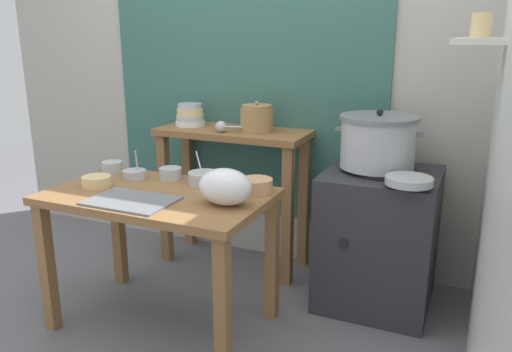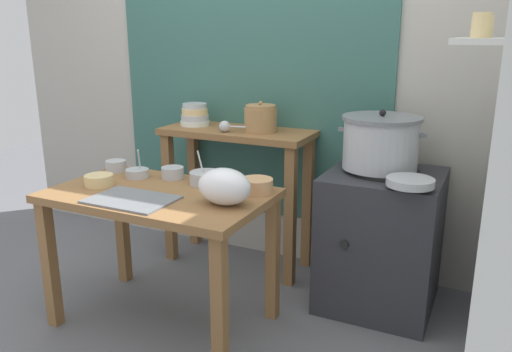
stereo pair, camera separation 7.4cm
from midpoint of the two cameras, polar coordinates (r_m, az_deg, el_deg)
The scene contains 18 objects.
ground_plane at distance 2.79m, azimuth -8.79°, elevation -16.52°, with size 9.00×9.00×0.00m, color slate.
wall_back at distance 3.31m, azimuth 2.01°, elevation 12.62°, with size 4.40×0.12×2.60m.
prep_table at distance 2.60m, azimuth -11.62°, elevation -4.16°, with size 1.10×0.66×0.72m.
back_shelf_table at distance 3.25m, azimuth -3.21°, elevation 1.38°, with size 0.96×0.40×0.90m.
stove_block at distance 2.92m, azimuth 12.84°, elevation -6.76°, with size 0.60×0.61×0.78m.
steamer_pot at distance 2.79m, azimuth 12.78°, elevation 3.79°, with size 0.47×0.42×0.32m.
clay_pot at distance 3.11m, azimuth -0.60°, elevation 6.46°, with size 0.20×0.20×0.19m.
bowl_stack_enamel at distance 3.36m, azimuth -8.03°, elevation 6.73°, with size 0.19×0.19×0.14m.
ladle at distance 3.11m, azimuth -4.38°, elevation 5.54°, with size 0.30×0.11×0.07m.
serving_tray at distance 2.46m, azimuth -14.66°, elevation -2.70°, with size 0.40×0.28×0.01m, color slate.
plastic_bag at distance 2.32m, azimuth -4.37°, elevation -1.22°, with size 0.26×0.18×0.17m, color white.
wide_pan at distance 2.53m, azimuth 15.98°, elevation -0.51°, with size 0.23×0.23×0.04m, color #B7BABF.
prep_bowl_0 at distance 2.74m, azimuth -18.20°, elevation -0.55°, with size 0.15×0.15×0.06m.
prep_bowl_1 at distance 2.66m, azimuth -6.65°, elevation -0.21°, with size 0.16×0.16×0.18m.
prep_bowl_2 at distance 2.84m, azimuth -14.19°, elevation 0.24°, with size 0.13×0.13×0.16m.
prep_bowl_3 at distance 2.51m, azimuth -0.81°, elevation -1.01°, with size 0.16×0.16×0.07m.
prep_bowl_4 at distance 2.79m, azimuth -10.33°, elevation 0.33°, with size 0.12×0.12×0.06m.
prep_bowl_5 at distance 2.99m, azimuth -16.50°, elevation 1.01°, with size 0.11×0.11×0.06m.
Camera 1 is at (1.29, -1.98, 1.48)m, focal length 35.67 mm.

